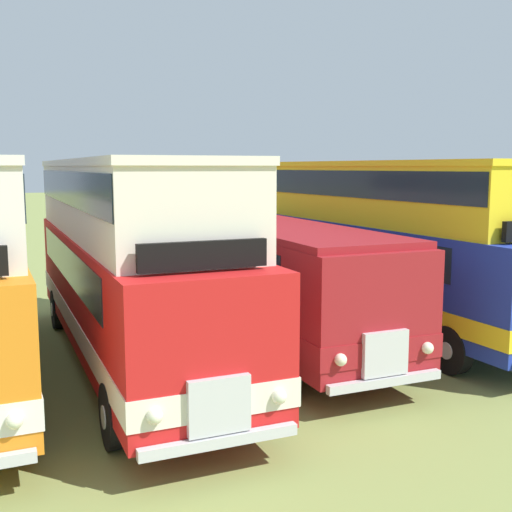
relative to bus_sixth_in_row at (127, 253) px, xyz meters
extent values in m
sphere|color=#EAEACC|center=(-2.61, -5.34, -1.38)|extent=(0.22, 0.22, 0.22)
cylinder|color=black|center=(-2.37, -3.68, -1.96)|extent=(0.28, 1.04, 1.04)
cylinder|color=silver|center=(-2.22, -3.68, -1.96)|extent=(0.02, 0.36, 0.36)
cylinder|color=black|center=(-2.39, 3.68, -1.96)|extent=(0.28, 1.04, 1.04)
cylinder|color=silver|center=(-2.24, 3.68, -1.96)|extent=(0.02, 0.36, 0.36)
cube|color=red|center=(0.00, -0.12, -0.78)|extent=(2.53, 11.45, 2.30)
cube|color=silver|center=(0.00, -0.12, -1.38)|extent=(2.57, 11.49, 0.44)
cube|color=#19232D|center=(0.00, 0.28, -0.18)|extent=(2.56, 9.05, 0.76)
cube|color=#19232D|center=(-0.02, -5.78, -0.13)|extent=(2.20, 0.11, 0.90)
cube|color=silver|center=(-0.02, -5.89, -1.38)|extent=(0.90, 0.12, 0.80)
cube|color=silver|center=(-0.02, -5.92, -1.88)|extent=(2.30, 0.15, 0.16)
sphere|color=#EAEACC|center=(0.88, -5.90, -1.38)|extent=(0.22, 0.22, 0.22)
sphere|color=#EAEACC|center=(-0.92, -5.90, -1.38)|extent=(0.22, 0.22, 0.22)
cube|color=silver|center=(0.00, 0.13, 1.12)|extent=(2.43, 10.55, 1.50)
cube|color=silver|center=(0.00, 0.13, 1.94)|extent=(2.49, 10.65, 0.14)
cube|color=#19232D|center=(0.00, 0.13, 1.42)|extent=(2.47, 10.45, 0.68)
cube|color=black|center=(-0.01, -5.29, 0.62)|extent=(1.90, 0.13, 0.40)
cylinder|color=black|center=(1.14, -4.25, -1.96)|extent=(0.28, 1.04, 1.04)
cylinder|color=silver|center=(1.29, -4.25, -1.96)|extent=(0.02, 0.36, 0.36)
cylinder|color=black|center=(-1.16, -4.24, -1.96)|extent=(0.28, 1.04, 1.04)
cylinder|color=silver|center=(-1.31, -4.24, -1.96)|extent=(0.02, 0.36, 0.36)
cylinder|color=black|center=(1.16, 3.80, -1.96)|extent=(0.28, 1.04, 1.04)
cylinder|color=silver|center=(1.31, 3.80, -1.96)|extent=(0.02, 0.36, 0.36)
cylinder|color=black|center=(-1.14, 3.80, -1.96)|extent=(0.28, 1.04, 1.04)
cylinder|color=silver|center=(-1.29, 3.80, -1.96)|extent=(0.02, 0.36, 0.36)
cube|color=maroon|center=(3.53, 0.30, -0.78)|extent=(2.60, 10.03, 2.30)
cube|color=maroon|center=(3.53, 0.30, -1.38)|extent=(2.64, 10.07, 0.44)
cube|color=#19232D|center=(3.53, 0.70, -0.18)|extent=(2.60, 7.63, 0.76)
cube|color=#19232D|center=(3.48, -4.65, -0.13)|extent=(2.20, 0.12, 0.90)
cube|color=silver|center=(3.48, -4.76, -1.38)|extent=(0.90, 0.13, 0.80)
cube|color=silver|center=(3.48, -4.79, -1.88)|extent=(2.30, 0.16, 0.16)
sphere|color=#EAEACC|center=(4.38, -4.78, -1.38)|extent=(0.22, 0.22, 0.22)
sphere|color=#EAEACC|center=(2.58, -4.76, -1.38)|extent=(0.22, 0.22, 0.22)
cube|color=maroon|center=(3.53, 0.30, 0.44)|extent=(2.55, 9.63, 0.14)
cylinder|color=black|center=(4.65, -3.12, -1.96)|extent=(0.29, 1.04, 1.04)
cylinder|color=silver|center=(4.80, -3.12, -1.96)|extent=(0.02, 0.36, 0.36)
cylinder|color=black|center=(2.35, -3.10, -1.96)|extent=(0.29, 1.04, 1.04)
cylinder|color=silver|center=(2.20, -3.09, -1.96)|extent=(0.02, 0.36, 0.36)
cylinder|color=black|center=(4.71, 3.49, -1.96)|extent=(0.29, 1.04, 1.04)
cylinder|color=silver|center=(4.86, 3.49, -1.96)|extent=(0.02, 0.36, 0.36)
cylinder|color=black|center=(2.41, 3.51, -1.96)|extent=(0.29, 1.04, 1.04)
cylinder|color=silver|center=(2.26, 3.51, -1.96)|extent=(0.02, 0.36, 0.36)
cube|color=#1E339E|center=(7.06, 0.39, -0.78)|extent=(2.88, 10.96, 2.30)
cube|color=yellow|center=(7.06, 0.39, -1.38)|extent=(2.92, 11.00, 0.44)
cube|color=#19232D|center=(7.05, 0.79, -0.18)|extent=(2.83, 8.56, 0.76)
cube|color=yellow|center=(7.05, 0.64, 1.12)|extent=(2.75, 10.06, 1.50)
cube|color=yellow|center=(7.05, 0.64, 1.94)|extent=(2.81, 10.16, 0.14)
cube|color=#19232D|center=(7.05, 0.64, 1.42)|extent=(2.79, 9.96, 0.68)
cylinder|color=black|center=(6.05, -3.49, -1.96)|extent=(0.32, 1.05, 1.04)
cylinder|color=silver|center=(5.90, -3.49, -1.96)|extent=(0.03, 0.36, 0.36)
cylinder|color=black|center=(8.08, 4.07, -1.96)|extent=(0.32, 1.05, 1.04)
cylinder|color=silver|center=(8.23, 4.07, -1.96)|extent=(0.03, 0.36, 0.36)
cylinder|color=black|center=(5.78, 3.99, -1.96)|extent=(0.32, 1.05, 1.04)
cylinder|color=silver|center=(5.63, 3.98, -1.96)|extent=(0.03, 0.36, 0.36)
camera|label=1|loc=(-2.82, -13.65, 1.85)|focal=44.29mm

